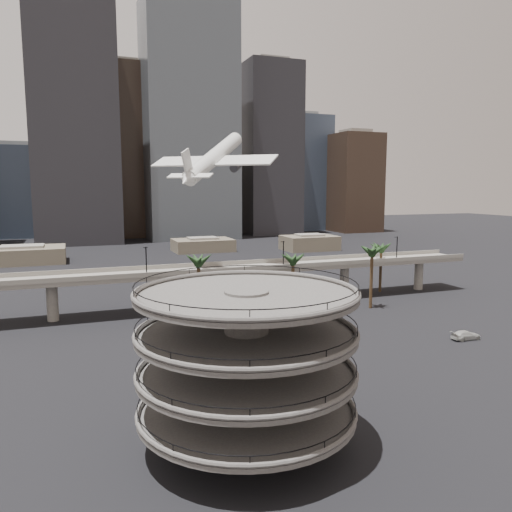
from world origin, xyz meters
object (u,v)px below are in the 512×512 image
object	(u,v)px
airborne_jet	(214,158)
car_c	(466,335)
parking_ramp	(247,354)
car_a	(282,353)
car_b	(304,362)
overpass	(213,274)

from	to	relation	value
airborne_jet	car_c	world-z (taller)	airborne_jet
parking_ramp	car_a	distance (m)	29.00
airborne_jet	car_a	xyz separation A→B (m)	(-2.78, -47.58, -32.54)
parking_ramp	airborne_jet	size ratio (longest dim) A/B	0.79
car_b	car_c	xyz separation A→B (m)	(32.33, 2.22, 0.09)
overpass	car_b	bearing A→B (deg)	-86.63
overpass	car_b	world-z (taller)	overpass
overpass	airborne_jet	distance (m)	28.88
overpass	car_a	size ratio (longest dim) A/B	32.15
parking_ramp	car_a	size ratio (longest dim) A/B	5.49
car_a	car_b	bearing A→B (deg)	-165.52
airborne_jet	car_b	size ratio (longest dim) A/B	6.70
car_c	car_a	bearing A→B (deg)	86.68
overpass	car_a	bearing A→B (deg)	-88.10
car_a	car_b	size ratio (longest dim) A/B	0.97
car_a	car_b	world-z (taller)	same
overpass	car_c	bearing A→B (deg)	-47.88
parking_ramp	car_b	bearing A→B (deg)	50.08
parking_ramp	car_c	distance (m)	52.76
airborne_jet	car_a	size ratio (longest dim) A/B	6.93
parking_ramp	airborne_jet	bearing A→B (deg)	76.60
car_a	overpass	bearing A→B (deg)	3.28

